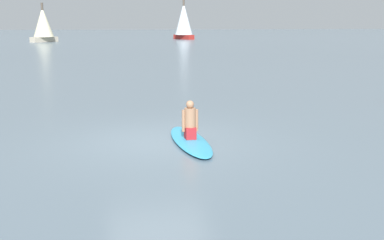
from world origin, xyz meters
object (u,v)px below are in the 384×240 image
Objects in this scene: surfboard at (190,141)px; sailboat_far_right at (43,24)px; person_paddler at (190,121)px; sailboat_center_horizon at (184,20)px.

sailboat_far_right reaches higher than surfboard.
surfboard is at bearing 55.61° from sailboat_far_right.
sailboat_far_right reaches higher than person_paddler.
person_paddler is at bearing 177.53° from surfboard.
sailboat_center_horizon is at bearing 155.19° from sailboat_far_right.
sailboat_center_horizon is (11.71, 71.24, 2.84)m from person_paddler.
sailboat_center_horizon reaches higher than sailboat_far_right.
surfboard is 3.35× the size of person_paddler.
sailboat_far_right is 24.43m from sailboat_center_horizon.
sailboat_center_horizon is (11.71, 71.24, 3.31)m from surfboard.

